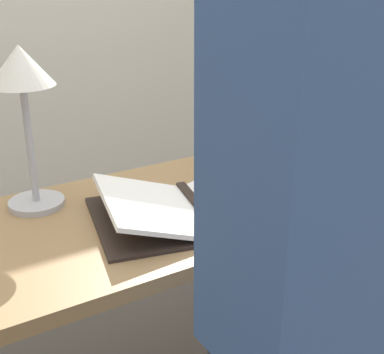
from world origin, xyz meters
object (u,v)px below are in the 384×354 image
object	(u,v)px
reading_lamp	(23,86)
coffee_mug	(307,187)
book_stack_tall	(292,150)
book_standing_upright	(245,145)
person_reader	(321,318)
open_book	(200,205)

from	to	relation	value
reading_lamp	coffee_mug	xyz separation A→B (m)	(0.60, -0.36, -0.26)
book_stack_tall	reading_lamp	bearing A→B (deg)	170.54
book_standing_upright	person_reader	xyz separation A→B (m)	(-0.33, -0.65, -0.05)
book_stack_tall	book_standing_upright	bearing A→B (deg)	-178.32
coffee_mug	book_stack_tall	bearing A→B (deg)	56.44
reading_lamp	coffee_mug	size ratio (longest dim) A/B	4.15
book_stack_tall	person_reader	size ratio (longest dim) A/B	0.19
reading_lamp	person_reader	bearing A→B (deg)	-73.38
book_stack_tall	coffee_mug	size ratio (longest dim) A/B	3.11
book_stack_tall	person_reader	world-z (taller)	person_reader
reading_lamp	book_standing_upright	bearing A→B (deg)	-13.01
open_book	book_standing_upright	world-z (taller)	book_standing_upright
book_stack_tall	coffee_mug	world-z (taller)	book_stack_tall
book_stack_tall	reading_lamp	size ratio (longest dim) A/B	0.75
coffee_mug	person_reader	size ratio (longest dim) A/B	0.06
book_standing_upright	person_reader	distance (m)	0.73
book_standing_upright	coffee_mug	bearing A→B (deg)	-79.87
book_stack_tall	coffee_mug	distance (m)	0.28
book_stack_tall	coffee_mug	bearing A→B (deg)	-123.56
book_standing_upright	reading_lamp	bearing A→B (deg)	169.09
coffee_mug	person_reader	world-z (taller)	person_reader
open_book	reading_lamp	xyz separation A→B (m)	(-0.33, 0.26, 0.29)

